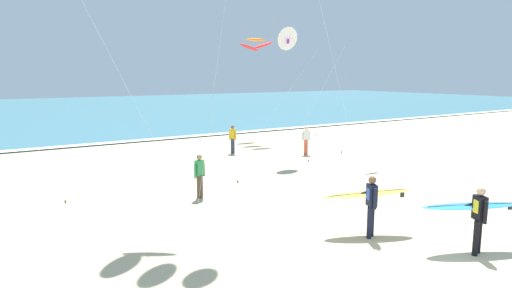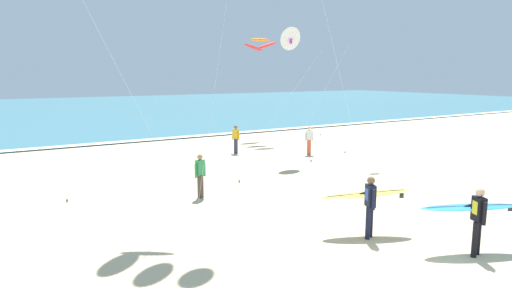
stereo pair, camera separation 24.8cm
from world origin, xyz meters
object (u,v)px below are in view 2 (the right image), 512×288
Objects in this scene: surfer_trailing at (368,198)px; bystander_green_top at (200,176)px; kite_delta_ivory_low at (290,39)px; bystander_white_top at (309,140)px; surfer_lead at (474,212)px; kite_arc_amber_near at (260,44)px; bystander_yellow_top at (236,139)px.

surfer_trailing is 6.27m from bystander_green_top.
kite_delta_ivory_low is 4.23× the size of bystander_white_top.
bystander_white_top is at bearing 17.13° from kite_delta_ivory_low.
surfer_trailing is at bearing 121.57° from surfer_lead.
surfer_lead is at bearing -106.79° from kite_arc_amber_near.
bystander_green_top and bystander_yellow_top have the same top height.
surfer_trailing is 1.55× the size of bystander_white_top.
bystander_white_top is at bearing -37.59° from bystander_yellow_top.
surfer_lead reaches higher than bystander_yellow_top.
kite_delta_ivory_low is 5.63m from bystander_white_top.
surfer_lead is 1.61× the size of bystander_yellow_top.
surfer_trailing is 1.55× the size of bystander_yellow_top.
bystander_green_top is at bearing -130.54° from kite_arc_amber_near.
surfer_lead is at bearing -96.45° from bystander_yellow_top.
bystander_yellow_top is (-4.03, -3.90, -5.53)m from kite_arc_amber_near.
bystander_white_top is at bearing -97.26° from kite_arc_amber_near.
surfer_lead is 1.04× the size of surfer_trailing.
surfer_lead reaches higher than bystander_white_top.
kite_delta_ivory_low is at bearing 30.91° from bystander_green_top.
surfer_trailing is at bearing -103.33° from bystander_yellow_top.
surfer_trailing is 13.31m from bystander_yellow_top.
bystander_white_top is (1.76, 0.54, -5.31)m from kite_delta_ivory_low.
kite_delta_ivory_low is (3.17, 12.13, 5.07)m from surfer_lead.
surfer_trailing reaches higher than bystander_white_top.
kite_arc_amber_near is 8.48m from bystander_white_top.
kite_delta_ivory_low is 6.29m from bystander_yellow_top.
bystander_yellow_top is (1.71, 15.15, -0.24)m from surfer_lead.
surfer_lead is 8.83m from bystander_green_top.
kite_delta_ivory_low is at bearing 65.49° from surfer_trailing.
kite_arc_amber_near is (7.10, 16.84, 5.29)m from surfer_trailing.
kite_delta_ivory_low is at bearing -162.87° from bystander_white_top.
bystander_white_top is at bearing 68.72° from surfer_lead.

